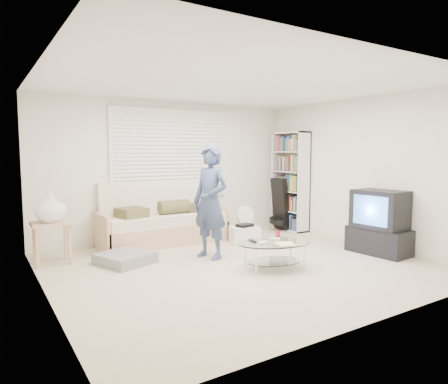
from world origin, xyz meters
TOP-DOWN VIEW (x-y plane):
  - ground at (0.00, 0.00)m, footprint 5.00×5.00m
  - room_shell at (0.00, 0.48)m, footprint 5.02×4.52m
  - window_blinds at (0.00, 2.20)m, footprint 2.32×0.08m
  - futon_sofa at (-0.35, 1.88)m, footprint 2.21×0.89m
  - grey_floor_pillow at (-1.34, 0.93)m, footprint 0.86×0.86m
  - side_table at (-2.22, 1.47)m, footprint 0.53×0.42m
  - bookshelf at (2.32, 1.60)m, footprint 0.31×0.84m
  - guitar_case at (2.11, 1.65)m, footprint 0.38×0.38m
  - floor_fan at (1.15, 1.54)m, footprint 0.35×0.24m
  - storage_bin at (0.83, 1.06)m, footprint 0.56×0.46m
  - tv_unit at (2.20, -0.63)m, footprint 0.56×0.95m
  - coffee_table at (0.28, -0.42)m, footprint 1.13×0.87m
  - standing_person at (-0.15, 0.55)m, footprint 0.57×0.71m

SIDE VIEW (x-z plane):
  - ground at x=0.00m, z-range 0.00..0.00m
  - grey_floor_pillow at x=-1.34m, z-range 0.00..0.15m
  - storage_bin at x=0.83m, z-range -0.02..0.33m
  - coffee_table at x=0.28m, z-range 0.05..0.55m
  - floor_fan at x=1.15m, z-range 0.05..0.64m
  - futon_sofa at x=-0.35m, z-range -0.19..0.90m
  - guitar_case at x=2.11m, z-range -0.06..0.99m
  - tv_unit at x=2.20m, z-range -0.01..0.98m
  - side_table at x=-2.22m, z-range 0.25..1.30m
  - standing_person at x=-0.15m, z-range 0.00..1.68m
  - bookshelf at x=2.32m, z-range 0.00..1.99m
  - window_blinds at x=0.00m, z-range 0.74..2.36m
  - room_shell at x=0.00m, z-range 0.37..2.88m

